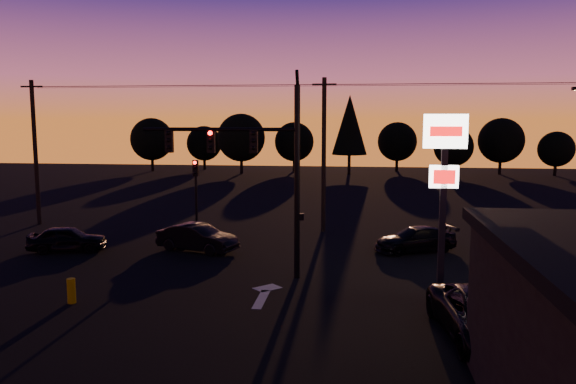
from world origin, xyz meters
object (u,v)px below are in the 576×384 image
object	(u,v)px
traffic_signal_mast	(259,160)
pylon_sign	(444,168)
car_left	(67,239)
bollard	(71,291)
suv_parked	(485,316)
car_right	(415,239)
secondary_signal	(196,187)
car_mid	(197,238)

from	to	relation	value
traffic_signal_mast	pylon_sign	bearing A→B (deg)	-19.36
car_left	bollard	bearing A→B (deg)	-165.35
car_left	suv_parked	distance (m)	20.51
pylon_sign	car_right	world-z (taller)	pylon_sign
traffic_signal_mast	secondary_signal	world-z (taller)	traffic_signal_mast
secondary_signal	bollard	distance (m)	12.04
pylon_sign	car_mid	distance (m)	13.55
bollard	suv_parked	bearing A→B (deg)	-6.75
pylon_sign	car_left	world-z (taller)	pylon_sign
car_left	suv_parked	world-z (taller)	suv_parked
traffic_signal_mast	car_right	distance (m)	9.88
car_mid	car_right	xyz separation A→B (m)	(10.92, 1.28, -0.08)
bollard	car_left	bearing A→B (deg)	119.20
traffic_signal_mast	car_right	xyz separation A→B (m)	(7.01, 5.46, -4.33)
pylon_sign	car_right	distance (m)	9.05
pylon_sign	bollard	bearing A→B (deg)	-172.50
suv_parked	traffic_signal_mast	bearing A→B (deg)	136.05
traffic_signal_mast	car_left	bearing A→B (deg)	162.29
suv_parked	car_left	bearing A→B (deg)	146.00
traffic_signal_mast	bollard	bearing A→B (deg)	-145.47
secondary_signal	car_left	distance (m)	7.24
bollard	car_mid	distance (m)	8.72
traffic_signal_mast	car_left	distance (m)	11.72
secondary_signal	suv_parked	bearing A→B (deg)	-46.24
bollard	car_left	size ratio (longest dim) A/B	0.24
bollard	traffic_signal_mast	bearing A→B (deg)	34.53
car_mid	suv_parked	distance (m)	15.55
secondary_signal	suv_parked	size ratio (longest dim) A/B	0.82
pylon_sign	car_mid	world-z (taller)	pylon_sign
secondary_signal	car_mid	distance (m)	4.09
traffic_signal_mast	bollard	xyz separation A→B (m)	(-6.16, -4.24, -4.48)
car_left	car_right	distance (m)	17.53
car_mid	bollard	bearing A→B (deg)	-176.61
bollard	suv_parked	xyz separation A→B (m)	(14.10, -1.67, 0.28)
secondary_signal	bollard	xyz separation A→B (m)	(-1.26, -11.73, -2.41)
pylon_sign	secondary_signal	bearing A→B (deg)	140.23
pylon_sign	car_left	size ratio (longest dim) A/B	1.80
car_left	pylon_sign	bearing A→B (deg)	-122.94
car_left	suv_parked	bearing A→B (deg)	-131.28
car_left	car_right	xyz separation A→B (m)	(17.40, 2.15, -0.03)
secondary_signal	bollard	size ratio (longest dim) A/B	4.79
traffic_signal_mast	car_right	world-z (taller)	traffic_signal_mast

